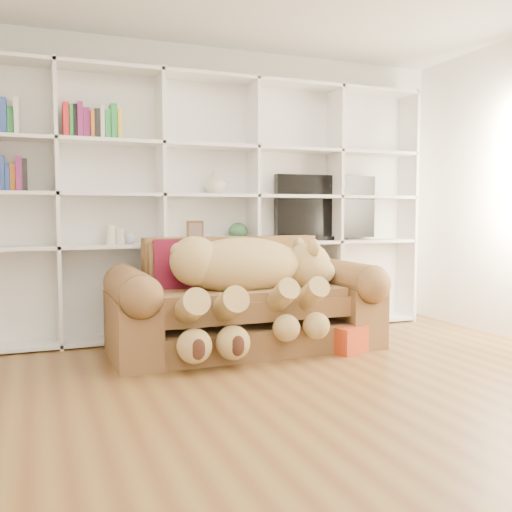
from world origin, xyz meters
name	(u,v)px	position (x,y,z in m)	size (l,w,h in m)	color
floor	(327,415)	(0.00, 0.00, 0.00)	(5.00, 5.00, 0.00)	brown
wall_back	(202,191)	(0.00, 2.50, 1.35)	(5.00, 0.02, 2.70)	white
bookshelf	(181,195)	(-0.24, 2.36, 1.31)	(4.43, 0.35, 2.40)	white
sofa	(244,307)	(0.12, 1.67, 0.35)	(2.21, 0.95, 0.93)	brown
teddy_bear	(247,276)	(0.08, 1.49, 0.63)	(1.53, 0.87, 0.89)	tan
throw_pillow	(180,267)	(-0.39, 1.83, 0.69)	(0.44, 0.14, 0.44)	maroon
gift_box	(346,339)	(0.85, 1.24, 0.11)	(0.27, 0.25, 0.22)	#B73918
tv	(326,208)	(1.25, 2.35, 1.19)	(1.10, 0.18, 0.65)	black
picture_frame	(195,231)	(-0.13, 2.30, 0.97)	(0.15, 0.03, 0.19)	brown
green_vase	(238,232)	(0.29, 2.30, 0.96)	(0.18, 0.18, 0.18)	#2D5734
figurine_tall	(111,235)	(-0.89, 2.30, 0.95)	(0.08, 0.08, 0.17)	beige
figurine_short	(120,237)	(-0.81, 2.30, 0.93)	(0.08, 0.08, 0.13)	beige
snow_globe	(131,238)	(-0.71, 2.30, 0.92)	(0.10, 0.10, 0.10)	silver
shelf_vase	(215,182)	(0.06, 2.30, 1.42)	(0.20, 0.20, 0.21)	beige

